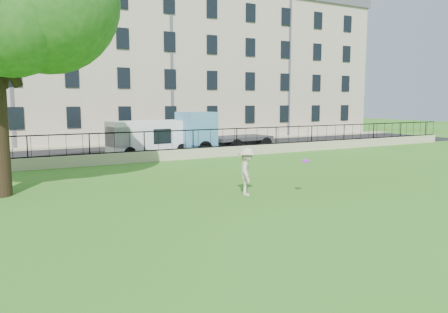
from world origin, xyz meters
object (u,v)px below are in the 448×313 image
man (247,172)px  white_van (150,138)px  blue_truck (225,131)px  frisbee (306,161)px

man → white_van: white_van is taller
blue_truck → man: bearing=-120.5°
white_van → blue_truck: 5.17m
frisbee → blue_truck: size_ratio=0.04×
white_van → blue_truck: blue_truck is taller
frisbee → blue_truck: (4.38, 13.94, 0.05)m
man → blue_truck: 14.09m
man → blue_truck: bearing=5.6°
man → frisbee: bearing=-95.3°
man → frisbee: size_ratio=6.44×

